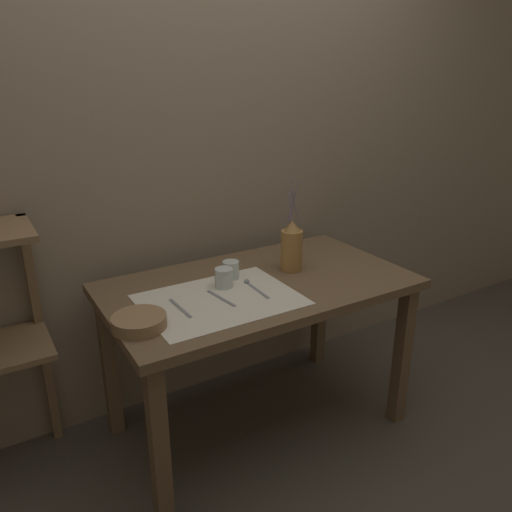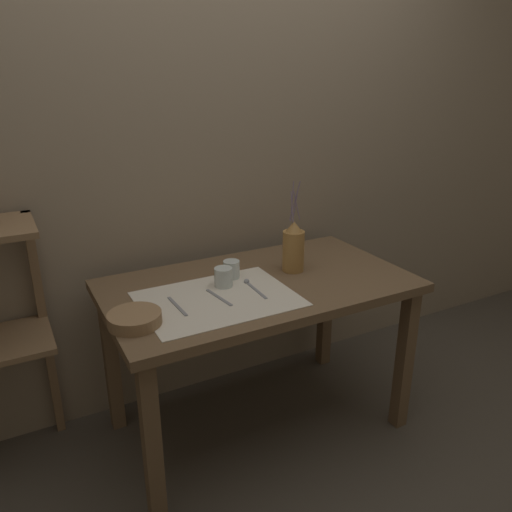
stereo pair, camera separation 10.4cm
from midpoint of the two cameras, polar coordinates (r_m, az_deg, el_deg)
ground_plane at (r=2.53m, az=-0.99°, el=-18.62°), size 12.00×12.00×0.00m
stone_wall_back at (r=2.42m, az=-6.98°, el=10.98°), size 7.00×0.06×2.40m
wooden_table at (r=2.18m, az=-1.09°, el=-5.32°), size 1.31×0.74×0.74m
linen_cloth at (r=1.98m, az=-5.63°, el=-5.00°), size 0.60×0.45×0.00m
pitcher_with_flowers at (r=2.23m, az=2.77°, el=1.00°), size 0.10×0.10×0.41m
wooden_bowl at (r=1.82m, az=-14.82°, el=-7.31°), size 0.19×0.19×0.05m
glass_tumbler_near at (r=2.07m, az=-5.12°, el=-2.50°), size 0.08×0.08×0.08m
glass_tumbler_far at (r=2.16m, az=-4.27°, el=-1.59°), size 0.07×0.07×0.08m
knife_center at (r=1.93m, az=-10.20°, el=-5.89°), size 0.02×0.18×0.00m
fork_inner at (r=1.98m, az=-5.52°, el=-4.84°), size 0.04×0.18×0.00m
spoon_inner at (r=2.09m, az=-2.03°, el=-3.33°), size 0.02×0.19×0.02m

